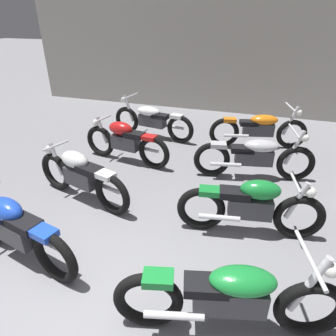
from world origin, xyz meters
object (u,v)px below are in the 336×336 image
Objects in this scene: motorcycle_left_row_1 at (81,175)px; motorcycle_left_row_3 at (152,120)px; motorcycle_left_row_0 at (15,229)px; motorcycle_right_row_1 at (251,206)px; motorcycle_right_row_2 at (255,156)px; motorcycle_right_row_3 at (259,128)px; motorcycle_left_row_2 at (125,141)px; motorcycle_right_row_0 at (231,296)px.

motorcycle_left_row_1 is 2.96m from motorcycle_left_row_3.
motorcycle_left_row_0 and motorcycle_right_row_1 have the same top height.
motorcycle_right_row_2 is at bearing -28.05° from motorcycle_left_row_3.
motorcycle_right_row_3 is (2.50, 0.18, 0.00)m from motorcycle_left_row_3.
motorcycle_left_row_3 is (0.07, 2.96, -0.01)m from motorcycle_left_row_1.
motorcycle_left_row_1 is 4.06m from motorcycle_right_row_3.
motorcycle_left_row_1 is at bearing -91.94° from motorcycle_left_row_2.
motorcycle_left_row_2 is at bearing -90.79° from motorcycle_left_row_3.
motorcycle_left_row_0 is 3.96m from motorcycle_right_row_2.
motorcycle_right_row_2 reaches higher than motorcycle_left_row_2.
motorcycle_right_row_2 reaches higher than motorcycle_left_row_1.
motorcycle_right_row_0 is (2.57, -1.53, -0.01)m from motorcycle_left_row_1.
motorcycle_right_row_0 is 4.67m from motorcycle_right_row_3.
motorcycle_right_row_0 is at bearing -89.98° from motorcycle_right_row_3.
motorcycle_right_row_0 is at bearing -92.33° from motorcycle_right_row_1.
motorcycle_left_row_3 is at bearing 88.62° from motorcycle_left_row_1.
motorcycle_left_row_2 is 1.44m from motorcycle_left_row_3.
motorcycle_right_row_1 is (2.64, 1.37, 0.00)m from motorcycle_left_row_0.
motorcycle_left_row_1 is at bearing 179.77° from motorcycle_right_row_1.
motorcycle_right_row_1 is at bearing -30.60° from motorcycle_left_row_2.
motorcycle_left_row_3 reaches higher than motorcycle_left_row_2.
motorcycle_right_row_2 is at bearing 32.25° from motorcycle_left_row_1.
motorcycle_left_row_0 is at bearing -119.64° from motorcycle_right_row_3.
motorcycle_left_row_0 is 1.39m from motorcycle_left_row_1.
motorcycle_right_row_3 is at bearing 4.11° from motorcycle_left_row_3.
motorcycle_right_row_1 is (2.56, -2.97, 0.01)m from motorcycle_left_row_3.
motorcycle_left_row_3 is 1.02× the size of motorcycle_right_row_0.
motorcycle_left_row_1 is at bearing -91.38° from motorcycle_left_row_3.
motorcycle_left_row_2 is (0.06, 2.90, 0.00)m from motorcycle_left_row_0.
motorcycle_left_row_2 is at bearing 149.40° from motorcycle_right_row_1.
motorcycle_left_row_0 is 0.99× the size of motorcycle_left_row_2.
motorcycle_left_row_3 is 5.14m from motorcycle_right_row_0.
motorcycle_right_row_1 is 0.92× the size of motorcycle_right_row_3.
motorcycle_right_row_0 reaches higher than motorcycle_left_row_0.
motorcycle_right_row_3 reaches higher than motorcycle_left_row_1.
motorcycle_right_row_2 is 1.01× the size of motorcycle_right_row_3.
motorcycle_right_row_3 is (2.57, 4.52, -0.01)m from motorcycle_left_row_0.
motorcycle_left_row_2 is at bearing -177.53° from motorcycle_right_row_2.
motorcycle_left_row_1 is (0.01, 1.39, 0.00)m from motorcycle_left_row_0.
motorcycle_right_row_1 is at bearing -0.23° from motorcycle_left_row_1.
motorcycle_left_row_0 is 0.90× the size of motorcycle_left_row_3.
motorcycle_left_row_3 is (0.02, 1.44, -0.01)m from motorcycle_left_row_2.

